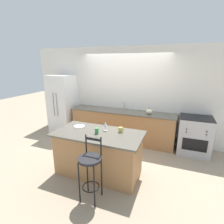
# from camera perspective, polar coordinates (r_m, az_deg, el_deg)

# --- Properties ---
(ground_plane) EXTENTS (18.00, 18.00, 0.00)m
(ground_plane) POSITION_cam_1_polar(r_m,az_deg,el_deg) (5.04, 1.86, -10.68)
(ground_plane) COLOR tan
(wall_back) EXTENTS (6.00, 0.07, 2.70)m
(wall_back) POSITION_cam_1_polar(r_m,az_deg,el_deg) (5.21, 4.40, 5.84)
(wall_back) COLOR silver
(wall_back) RESTS_ON ground_plane
(back_counter) EXTENTS (3.01, 0.63, 0.92)m
(back_counter) POSITION_cam_1_polar(r_m,az_deg,el_deg) (5.16, 3.22, -4.45)
(back_counter) COLOR #A87547
(back_counter) RESTS_ON ground_plane
(sink_faucet) EXTENTS (0.02, 0.13, 0.22)m
(sink_faucet) POSITION_cam_1_polar(r_m,az_deg,el_deg) (5.16, 3.97, 2.43)
(sink_faucet) COLOR #ADAFB5
(sink_faucet) RESTS_ON back_counter
(kitchen_island) EXTENTS (1.77, 0.91, 0.91)m
(kitchen_island) POSITION_cam_1_polar(r_m,az_deg,el_deg) (3.69, -4.43, -13.22)
(kitchen_island) COLOR #A87547
(kitchen_island) RESTS_ON ground_plane
(refrigerator) EXTENTS (0.72, 0.76, 1.88)m
(refrigerator) POSITION_cam_1_polar(r_m,az_deg,el_deg) (5.84, -15.63, 2.27)
(refrigerator) COLOR white
(refrigerator) RESTS_ON ground_plane
(oven_range) EXTENTS (0.77, 0.67, 0.96)m
(oven_range) POSITION_cam_1_polar(r_m,az_deg,el_deg) (4.91, 25.29, -6.88)
(oven_range) COLOR #B7B7BC
(oven_range) RESTS_ON ground_plane
(bar_stool_near) EXTENTS (0.38, 0.38, 1.10)m
(bar_stool_near) POSITION_cam_1_polar(r_m,az_deg,el_deg) (2.99, -7.09, -17.06)
(bar_stool_near) COLOR black
(bar_stool_near) RESTS_ON ground_plane
(dinner_plate) EXTENTS (0.24, 0.24, 0.02)m
(dinner_plate) POSITION_cam_1_polar(r_m,az_deg,el_deg) (3.87, -10.65, -4.59)
(dinner_plate) COLOR white
(dinner_plate) RESTS_ON kitchen_island
(wine_glass) EXTENTS (0.08, 0.08, 0.20)m
(wine_glass) POSITION_cam_1_polar(r_m,az_deg,el_deg) (3.55, -2.18, -4.00)
(wine_glass) COLOR white
(wine_glass) RESTS_ON kitchen_island
(coffee_mug) EXTENTS (0.12, 0.09, 0.10)m
(coffee_mug) POSITION_cam_1_polar(r_m,az_deg,el_deg) (3.51, 2.85, -5.79)
(coffee_mug) COLOR #C1B251
(coffee_mug) RESTS_ON kitchen_island
(tumbler_cup) EXTENTS (0.07, 0.07, 0.11)m
(tumbler_cup) POSITION_cam_1_polar(r_m,az_deg,el_deg) (3.44, -5.04, -6.14)
(tumbler_cup) COLOR #3D934C
(tumbler_cup) RESTS_ON kitchen_island
(pumpkin_decoration) EXTENTS (0.17, 0.17, 0.16)m
(pumpkin_decoration) POSITION_cam_1_polar(r_m,az_deg,el_deg) (4.80, 12.04, 0.23)
(pumpkin_decoration) COLOR beige
(pumpkin_decoration) RESTS_ON back_counter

